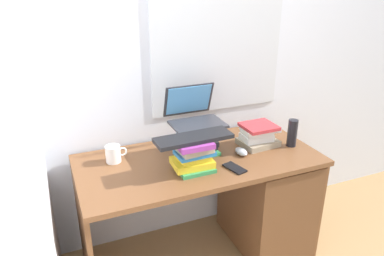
{
  "coord_description": "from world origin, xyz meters",
  "views": [
    {
      "loc": [
        -0.77,
        -1.75,
        1.71
      ],
      "look_at": [
        -0.03,
        0.04,
        0.9
      ],
      "focal_mm": 34.45,
      "sensor_mm": 36.0,
      "label": 1
    }
  ],
  "objects_px": {
    "book_stack_keyboard_riser": "(194,156)",
    "mug": "(113,154)",
    "laptop": "(194,114)",
    "keyboard": "(194,138)",
    "computer_mouse": "(241,152)",
    "water_bottle": "(292,133)",
    "book_stack_tall": "(198,139)",
    "book_stack_side": "(258,135)",
    "cell_phone": "(235,168)",
    "desk": "(251,195)"
  },
  "relations": [
    {
      "from": "book_stack_keyboard_riser",
      "to": "mug",
      "type": "bearing_deg",
      "value": 145.53
    },
    {
      "from": "laptop",
      "to": "keyboard",
      "type": "height_order",
      "value": "laptop"
    },
    {
      "from": "keyboard",
      "to": "computer_mouse",
      "type": "relative_size",
      "value": 4.04
    },
    {
      "from": "water_bottle",
      "to": "book_stack_keyboard_riser",
      "type": "bearing_deg",
      "value": -175.8
    },
    {
      "from": "computer_mouse",
      "to": "book_stack_keyboard_riser",
      "type": "bearing_deg",
      "value": -169.14
    },
    {
      "from": "book_stack_tall",
      "to": "mug",
      "type": "xyz_separation_m",
      "value": [
        -0.49,
        0.08,
        -0.04
      ]
    },
    {
      "from": "keyboard",
      "to": "mug",
      "type": "height_order",
      "value": "keyboard"
    },
    {
      "from": "laptop",
      "to": "mug",
      "type": "relative_size",
      "value": 2.46
    },
    {
      "from": "book_stack_side",
      "to": "cell_phone",
      "type": "xyz_separation_m",
      "value": [
        -0.28,
        -0.22,
        -0.06
      ]
    },
    {
      "from": "laptop",
      "to": "water_bottle",
      "type": "height_order",
      "value": "laptop"
    },
    {
      "from": "book_stack_side",
      "to": "cell_phone",
      "type": "distance_m",
      "value": 0.36
    },
    {
      "from": "book_stack_side",
      "to": "keyboard",
      "type": "bearing_deg",
      "value": -164.38
    },
    {
      "from": "desk",
      "to": "book_stack_side",
      "type": "xyz_separation_m",
      "value": [
        0.05,
        0.05,
        0.39
      ]
    },
    {
      "from": "mug",
      "to": "water_bottle",
      "type": "relative_size",
      "value": 0.72
    },
    {
      "from": "computer_mouse",
      "to": "cell_phone",
      "type": "distance_m",
      "value": 0.19
    },
    {
      "from": "cell_phone",
      "to": "water_bottle",
      "type": "bearing_deg",
      "value": 0.48
    },
    {
      "from": "book_stack_tall",
      "to": "computer_mouse",
      "type": "bearing_deg",
      "value": -26.84
    },
    {
      "from": "mug",
      "to": "keyboard",
      "type": "bearing_deg",
      "value": -34.44
    },
    {
      "from": "book_stack_tall",
      "to": "laptop",
      "type": "bearing_deg",
      "value": 91.71
    },
    {
      "from": "laptop",
      "to": "water_bottle",
      "type": "distance_m",
      "value": 0.63
    },
    {
      "from": "laptop",
      "to": "mug",
      "type": "distance_m",
      "value": 0.52
    },
    {
      "from": "desk",
      "to": "book_stack_side",
      "type": "relative_size",
      "value": 5.86
    },
    {
      "from": "cell_phone",
      "to": "keyboard",
      "type": "bearing_deg",
      "value": 145.22
    },
    {
      "from": "laptop",
      "to": "computer_mouse",
      "type": "relative_size",
      "value": 2.93
    },
    {
      "from": "desk",
      "to": "book_stack_keyboard_riser",
      "type": "relative_size",
      "value": 6.33
    },
    {
      "from": "book_stack_side",
      "to": "cell_phone",
      "type": "relative_size",
      "value": 1.76
    },
    {
      "from": "desk",
      "to": "book_stack_side",
      "type": "distance_m",
      "value": 0.4
    },
    {
      "from": "desk",
      "to": "book_stack_tall",
      "type": "height_order",
      "value": "book_stack_tall"
    },
    {
      "from": "keyboard",
      "to": "computer_mouse",
      "type": "height_order",
      "value": "keyboard"
    },
    {
      "from": "book_stack_keyboard_riser",
      "to": "mug",
      "type": "height_order",
      "value": "book_stack_keyboard_riser"
    },
    {
      "from": "book_stack_keyboard_riser",
      "to": "water_bottle",
      "type": "xyz_separation_m",
      "value": [
        0.68,
        0.05,
        -0.0
      ]
    },
    {
      "from": "book_stack_side",
      "to": "laptop",
      "type": "xyz_separation_m",
      "value": [
        -0.39,
        0.1,
        0.16
      ]
    },
    {
      "from": "keyboard",
      "to": "cell_phone",
      "type": "relative_size",
      "value": 3.09
    },
    {
      "from": "keyboard",
      "to": "book_stack_side",
      "type": "bearing_deg",
      "value": 13.93
    },
    {
      "from": "cell_phone",
      "to": "laptop",
      "type": "bearing_deg",
      "value": 94.59
    },
    {
      "from": "computer_mouse",
      "to": "cell_phone",
      "type": "height_order",
      "value": "computer_mouse"
    },
    {
      "from": "water_bottle",
      "to": "book_stack_side",
      "type": "bearing_deg",
      "value": 155.05
    },
    {
      "from": "book_stack_keyboard_riser",
      "to": "book_stack_tall",
      "type": "bearing_deg",
      "value": 60.18
    },
    {
      "from": "mug",
      "to": "book_stack_tall",
      "type": "bearing_deg",
      "value": -9.62
    },
    {
      "from": "cell_phone",
      "to": "desk",
      "type": "bearing_deg",
      "value": 21.65
    },
    {
      "from": "water_bottle",
      "to": "cell_phone",
      "type": "xyz_separation_m",
      "value": [
        -0.47,
        -0.13,
        -0.08
      ]
    },
    {
      "from": "book_stack_side",
      "to": "keyboard",
      "type": "height_order",
      "value": "keyboard"
    },
    {
      "from": "desk",
      "to": "keyboard",
      "type": "height_order",
      "value": "keyboard"
    },
    {
      "from": "water_bottle",
      "to": "keyboard",
      "type": "bearing_deg",
      "value": -175.84
    },
    {
      "from": "computer_mouse",
      "to": "laptop",
      "type": "bearing_deg",
      "value": 142.9
    },
    {
      "from": "laptop",
      "to": "computer_mouse",
      "type": "height_order",
      "value": "laptop"
    },
    {
      "from": "book_stack_keyboard_riser",
      "to": "water_bottle",
      "type": "distance_m",
      "value": 0.69
    },
    {
      "from": "book_stack_side",
      "to": "computer_mouse",
      "type": "xyz_separation_m",
      "value": [
        -0.16,
        -0.07,
        -0.05
      ]
    },
    {
      "from": "desk",
      "to": "laptop",
      "type": "height_order",
      "value": "laptop"
    },
    {
      "from": "book_stack_keyboard_riser",
      "to": "keyboard",
      "type": "xyz_separation_m",
      "value": [
        -0.0,
        0.0,
        0.1
      ]
    }
  ]
}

